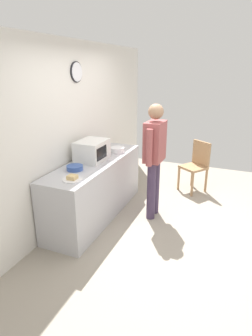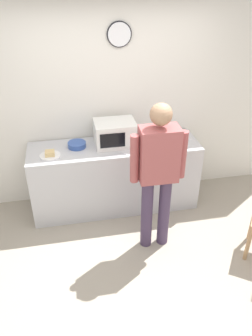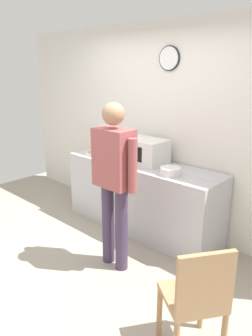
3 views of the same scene
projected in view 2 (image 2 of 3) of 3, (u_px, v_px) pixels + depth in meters
name	position (u px, v px, depth m)	size (l,w,h in m)	color
ground_plane	(135.00, 272.00, 3.65)	(6.00, 6.00, 0.00)	#9E9384
back_wall	(110.00, 105.00, 4.30)	(5.40, 0.13, 2.60)	silver
kitchen_counter	(115.00, 176.00, 4.43)	(2.14, 0.62, 0.90)	#B7B7BC
microwave	(115.00, 133.00, 4.16)	(0.50, 0.39, 0.30)	silver
sandwich_plate	(50.00, 155.00, 3.96)	(0.25, 0.25, 0.07)	white
salad_bowl	(158.00, 144.00, 4.14)	(0.23, 0.23, 0.09)	white
cereal_bowl	(77.00, 145.00, 4.15)	(0.22, 0.22, 0.06)	#33519E
fork_utensil	(184.00, 140.00, 4.32)	(0.17, 0.02, 0.01)	silver
spoon_utensil	(126.00, 154.00, 4.00)	(0.17, 0.02, 0.01)	silver
person_standing	(158.00, 169.00, 3.49)	(0.59, 0.25, 1.75)	#41314D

